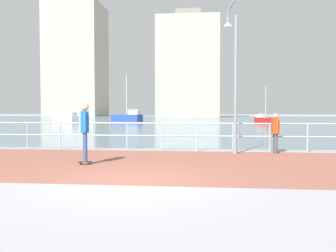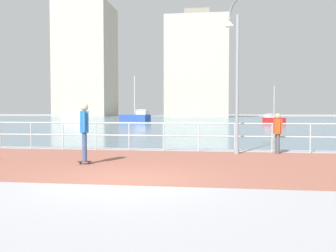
{
  "view_description": "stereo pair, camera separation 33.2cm",
  "coord_description": "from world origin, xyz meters",
  "px_view_note": "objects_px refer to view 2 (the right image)",
  "views": [
    {
      "loc": [
        1.73,
        -8.08,
        1.6
      ],
      "look_at": [
        0.51,
        3.62,
        1.1
      ],
      "focal_mm": 38.38,
      "sensor_mm": 36.0,
      "label": 1
    },
    {
      "loc": [
        2.06,
        -8.04,
        1.6
      ],
      "look_at": [
        0.51,
        3.62,
        1.1
      ],
      "focal_mm": 38.38,
      "sensor_mm": 36.0,
      "label": 2
    }
  ],
  "objects_px": {
    "lamppost": "(235,69)",
    "sailboat_red": "(273,120)",
    "sailboat_white": "(75,118)",
    "skateboarder": "(84,127)",
    "sailboat_ivory": "(136,117)",
    "bystander": "(278,130)"
  },
  "relations": [
    {
      "from": "lamppost",
      "to": "sailboat_ivory",
      "type": "distance_m",
      "value": 40.91
    },
    {
      "from": "lamppost",
      "to": "bystander",
      "type": "height_order",
      "value": "lamppost"
    },
    {
      "from": "lamppost",
      "to": "bystander",
      "type": "relative_size",
      "value": 3.8
    },
    {
      "from": "lamppost",
      "to": "sailboat_white",
      "type": "height_order",
      "value": "sailboat_white"
    },
    {
      "from": "bystander",
      "to": "sailboat_red",
      "type": "height_order",
      "value": "sailboat_red"
    },
    {
      "from": "sailboat_white",
      "to": "skateboarder",
      "type": "bearing_deg",
      "value": -67.39
    },
    {
      "from": "lamppost",
      "to": "sailboat_white",
      "type": "relative_size",
      "value": 0.99
    },
    {
      "from": "skateboarder",
      "to": "sailboat_ivory",
      "type": "height_order",
      "value": "sailboat_ivory"
    },
    {
      "from": "lamppost",
      "to": "sailboat_white",
      "type": "bearing_deg",
      "value": 120.42
    },
    {
      "from": "lamppost",
      "to": "sailboat_red",
      "type": "relative_size",
      "value": 1.21
    },
    {
      "from": "skateboarder",
      "to": "sailboat_red",
      "type": "xyz_separation_m",
      "value": [
        11.1,
        36.49,
        -0.66
      ]
    },
    {
      "from": "lamppost",
      "to": "skateboarder",
      "type": "relative_size",
      "value": 3.11
    },
    {
      "from": "skateboarder",
      "to": "sailboat_ivory",
      "type": "distance_m",
      "value": 42.96
    },
    {
      "from": "sailboat_ivory",
      "to": "sailboat_red",
      "type": "distance_m",
      "value": 19.94
    },
    {
      "from": "lamppost",
      "to": "sailboat_ivory",
      "type": "bearing_deg",
      "value": 107.95
    },
    {
      "from": "bystander",
      "to": "sailboat_ivory",
      "type": "distance_m",
      "value": 41.25
    },
    {
      "from": "skateboarder",
      "to": "sailboat_ivory",
      "type": "relative_size",
      "value": 0.27
    },
    {
      "from": "lamppost",
      "to": "sailboat_white",
      "type": "xyz_separation_m",
      "value": [
        -20.57,
        35.03,
        -2.61
      ]
    },
    {
      "from": "lamppost",
      "to": "sailboat_ivory",
      "type": "relative_size",
      "value": 0.84
    },
    {
      "from": "lamppost",
      "to": "sailboat_red",
      "type": "height_order",
      "value": "lamppost"
    },
    {
      "from": "bystander",
      "to": "sailboat_ivory",
      "type": "relative_size",
      "value": 0.22
    },
    {
      "from": "sailboat_white",
      "to": "lamppost",
      "type": "bearing_deg",
      "value": -59.58
    }
  ]
}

